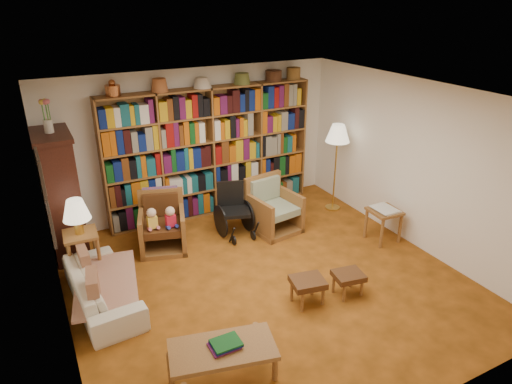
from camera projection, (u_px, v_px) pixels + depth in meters
floor at (266, 280)px, 6.22m from camera, size 5.00×5.00×0.00m
ceiling at (268, 97)px, 5.22m from camera, size 5.00×5.00×0.00m
wall_back at (196, 143)px, 7.75m from camera, size 5.00×0.00×5.00m
wall_front at (415, 308)px, 3.69m from camera, size 5.00×0.00×5.00m
wall_left at (53, 242)px, 4.66m from camera, size 0.00×5.00×5.00m
wall_right at (414, 164)px, 6.78m from camera, size 0.00×5.00×5.00m
bookshelf at (211, 148)px, 7.73m from camera, size 3.60×0.30×2.42m
curio_cabinet at (61, 194)px, 6.51m from camera, size 0.50×0.95×2.40m
framed_pictures at (46, 198)px, 4.77m from camera, size 0.03×0.52×0.97m
sofa at (102, 287)px, 5.66m from camera, size 1.68×0.75×0.48m
sofa_throw at (106, 282)px, 5.66m from camera, size 0.97×1.48×0.04m
cushion_left at (84, 262)px, 5.81m from camera, size 0.12×0.36×0.36m
cushion_right at (94, 291)px, 5.24m from camera, size 0.19×0.42×0.41m
side_table_lamp at (82, 244)px, 6.12m from camera, size 0.45×0.45×0.67m
table_lamp at (76, 211)px, 5.92m from camera, size 0.36×0.36×0.49m
armchair_leather at (161, 225)px, 6.93m from camera, size 0.88×0.89×0.87m
armchair_sage at (272, 209)px, 7.47m from camera, size 0.81×0.83×0.88m
wheelchair at (234, 211)px, 7.28m from camera, size 0.53×0.69×0.86m
floor_lamp at (338, 137)px, 7.74m from camera, size 0.41×0.41×1.56m
side_table_papers at (384, 215)px, 7.06m from camera, size 0.47×0.47×0.55m
footstool_a at (308, 284)px, 5.65m from camera, size 0.47×0.42×0.35m
footstool_b at (348, 277)px, 5.82m from camera, size 0.42×0.37×0.32m
coffee_table at (222, 352)px, 4.44m from camera, size 1.13×0.74×0.49m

